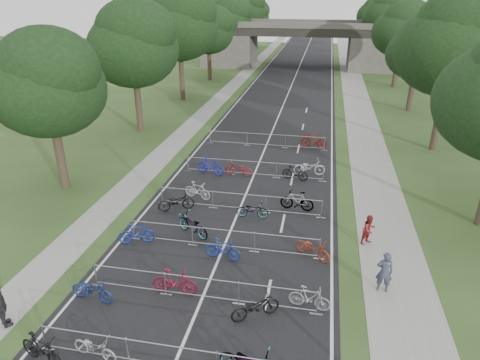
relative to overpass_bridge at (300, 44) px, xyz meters
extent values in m
cube|color=black|center=(0.00, -15.00, -3.53)|extent=(11.00, 140.00, 0.01)
cube|color=gray|center=(8.00, -15.00, -3.53)|extent=(3.00, 140.00, 0.01)
cube|color=gray|center=(-7.50, -15.00, -3.53)|extent=(2.00, 140.00, 0.01)
cube|color=silver|center=(0.00, -15.00, -3.53)|extent=(0.12, 140.00, 0.00)
cube|color=#4A4742|center=(-11.50, 0.00, -1.03)|extent=(8.00, 8.00, 5.00)
cube|color=#4A4742|center=(11.50, 0.00, -1.03)|extent=(8.00, 8.00, 5.00)
cube|color=black|center=(0.00, 0.00, 2.07)|extent=(30.00, 8.00, 1.20)
cube|color=#4A4742|center=(0.00, -3.80, 3.07)|extent=(30.00, 0.40, 0.90)
cube|color=#4A4742|center=(0.00, 3.80, 3.07)|extent=(30.00, 0.40, 0.90)
cylinder|color=#33261C|center=(-11.50, -49.00, -1.43)|extent=(0.56, 0.56, 4.20)
ellipsoid|color=black|center=(-11.50, -49.00, 2.68)|extent=(6.72, 6.72, 5.51)
sphere|color=black|center=(-10.90, -49.50, 4.03)|extent=(5.38, 5.38, 5.38)
sphere|color=black|center=(-12.00, -48.50, 1.84)|extent=(4.37, 4.37, 4.37)
cylinder|color=#33261C|center=(-11.50, -37.00, -1.17)|extent=(0.56, 0.56, 4.72)
ellipsoid|color=black|center=(-11.50, -37.00, 3.46)|extent=(7.56, 7.56, 6.20)
sphere|color=black|center=(-10.90, -37.50, 4.97)|extent=(6.05, 6.05, 6.05)
sphere|color=black|center=(-12.00, -36.50, 2.51)|extent=(4.91, 4.91, 4.91)
cylinder|color=#33261C|center=(13.00, -37.00, -0.98)|extent=(0.56, 0.56, 5.11)
ellipsoid|color=black|center=(13.00, -37.00, 4.03)|extent=(8.18, 8.18, 6.70)
sphere|color=black|center=(13.60, -37.50, 5.66)|extent=(6.54, 6.54, 6.54)
sphere|color=black|center=(12.50, -36.50, 3.01)|extent=(5.31, 5.31, 5.31)
cylinder|color=#33261C|center=(-11.50, -25.00, -0.91)|extent=(0.56, 0.56, 5.25)
ellipsoid|color=black|center=(-11.50, -25.00, 4.24)|extent=(8.40, 8.40, 6.89)
sphere|color=black|center=(-10.90, -25.50, 5.92)|extent=(6.72, 6.72, 6.72)
sphere|color=black|center=(-12.00, -24.50, 3.19)|extent=(5.46, 5.46, 5.46)
cylinder|color=#33261C|center=(13.00, -25.00, -1.61)|extent=(0.56, 0.56, 3.85)
ellipsoid|color=black|center=(13.00, -25.00, 2.16)|extent=(6.16, 6.16, 5.05)
sphere|color=black|center=(13.60, -25.50, 3.40)|extent=(4.93, 4.93, 4.93)
sphere|color=black|center=(12.50, -24.50, 1.39)|extent=(4.00, 4.00, 4.00)
cylinder|color=#33261C|center=(-11.50, -13.00, -1.43)|extent=(0.56, 0.56, 4.20)
ellipsoid|color=black|center=(-11.50, -13.00, 2.68)|extent=(6.72, 6.72, 5.51)
sphere|color=black|center=(-10.90, -13.50, 4.03)|extent=(5.38, 5.38, 5.38)
sphere|color=black|center=(-12.00, -12.50, 1.84)|extent=(4.37, 4.37, 4.37)
cylinder|color=#33261C|center=(13.00, -13.00, -1.29)|extent=(0.56, 0.56, 4.48)
ellipsoid|color=black|center=(13.00, -13.00, 3.10)|extent=(7.17, 7.17, 5.88)
sphere|color=black|center=(13.60, -13.50, 4.53)|extent=(5.73, 5.73, 5.73)
sphere|color=black|center=(12.50, -12.50, 2.20)|extent=(4.66, 4.66, 4.66)
cylinder|color=#33261C|center=(-11.50, -1.00, -1.17)|extent=(0.56, 0.56, 4.72)
ellipsoid|color=black|center=(-11.50, -1.00, 3.46)|extent=(7.56, 7.56, 6.20)
sphere|color=black|center=(-10.90, -1.50, 4.97)|extent=(6.05, 6.05, 6.05)
sphere|color=black|center=(-12.00, -0.50, 2.51)|extent=(4.91, 4.91, 4.91)
cylinder|color=#33261C|center=(13.00, -1.00, -0.98)|extent=(0.56, 0.56, 5.11)
ellipsoid|color=black|center=(13.00, -1.00, 4.03)|extent=(8.18, 8.18, 6.70)
sphere|color=black|center=(13.60, -1.50, 5.66)|extent=(6.54, 6.54, 6.54)
sphere|color=black|center=(12.50, -0.50, 3.01)|extent=(5.31, 5.31, 5.31)
cylinder|color=#33261C|center=(-11.50, 11.00, -0.91)|extent=(0.56, 0.56, 5.25)
ellipsoid|color=black|center=(-11.50, 11.00, 4.24)|extent=(8.40, 8.40, 6.89)
sphere|color=black|center=(-10.90, 10.50, 5.92)|extent=(6.72, 6.72, 6.72)
sphere|color=black|center=(-12.00, 11.50, 3.19)|extent=(5.46, 5.46, 5.46)
cylinder|color=#33261C|center=(13.00, 11.00, -1.61)|extent=(0.56, 0.56, 3.85)
ellipsoid|color=black|center=(13.00, 11.00, 2.16)|extent=(6.16, 6.16, 5.05)
sphere|color=black|center=(13.60, 10.50, 3.40)|extent=(4.93, 4.93, 4.93)
sphere|color=black|center=(12.50, 11.50, 1.39)|extent=(4.00, 4.00, 4.00)
cylinder|color=#33261C|center=(-11.50, 23.00, -1.43)|extent=(0.56, 0.56, 4.20)
ellipsoid|color=black|center=(-11.50, 23.00, 2.68)|extent=(6.72, 6.72, 5.51)
sphere|color=black|center=(-10.90, 22.50, 4.03)|extent=(5.38, 5.38, 5.38)
sphere|color=black|center=(-12.00, 23.50, 1.84)|extent=(4.37, 4.37, 4.37)
cylinder|color=#33261C|center=(13.00, 23.00, -1.29)|extent=(0.56, 0.56, 4.48)
ellipsoid|color=black|center=(13.00, 23.00, 3.10)|extent=(7.17, 7.17, 5.88)
sphere|color=black|center=(13.60, 22.50, 4.53)|extent=(5.73, 5.73, 5.73)
sphere|color=black|center=(12.50, 23.50, 2.20)|extent=(4.66, 4.66, 4.66)
cylinder|color=#9FA1A6|center=(0.00, -61.40, -2.48)|extent=(9.20, 0.04, 0.04)
cylinder|color=#9FA1A6|center=(-4.60, -61.40, -2.98)|extent=(0.05, 0.05, 1.10)
cube|color=#9FA1A6|center=(-4.60, -61.40, -3.52)|extent=(0.50, 0.08, 0.03)
cylinder|color=#9FA1A6|center=(-1.53, -61.40, -2.98)|extent=(0.05, 0.05, 1.10)
cylinder|color=#9FA1A6|center=(0.00, -57.80, -2.48)|extent=(9.20, 0.04, 0.04)
cylinder|color=#9FA1A6|center=(0.00, -57.80, -3.35)|extent=(9.20, 0.04, 0.04)
cylinder|color=#9FA1A6|center=(-4.60, -57.80, -2.98)|extent=(0.05, 0.05, 1.10)
cube|color=#9FA1A6|center=(-4.60, -57.80, -3.52)|extent=(0.50, 0.08, 0.03)
cylinder|color=#9FA1A6|center=(-1.53, -57.80, -2.98)|extent=(0.05, 0.05, 1.10)
cube|color=#9FA1A6|center=(-1.53, -57.80, -3.52)|extent=(0.50, 0.08, 0.03)
cylinder|color=#9FA1A6|center=(1.53, -57.80, -2.98)|extent=(0.05, 0.05, 1.10)
cube|color=#9FA1A6|center=(1.53, -57.80, -3.52)|extent=(0.50, 0.08, 0.03)
cylinder|color=#9FA1A6|center=(4.60, -57.80, -2.98)|extent=(0.05, 0.05, 1.10)
cube|color=#9FA1A6|center=(4.60, -57.80, -3.52)|extent=(0.50, 0.08, 0.03)
cylinder|color=#9FA1A6|center=(0.00, -54.00, -2.48)|extent=(9.20, 0.04, 0.04)
cylinder|color=#9FA1A6|center=(0.00, -54.00, -3.35)|extent=(9.20, 0.04, 0.04)
cylinder|color=#9FA1A6|center=(-4.60, -54.00, -2.98)|extent=(0.05, 0.05, 1.10)
cube|color=#9FA1A6|center=(-4.60, -54.00, -3.52)|extent=(0.50, 0.08, 0.03)
cylinder|color=#9FA1A6|center=(-1.53, -54.00, -2.98)|extent=(0.05, 0.05, 1.10)
cube|color=#9FA1A6|center=(-1.53, -54.00, -3.52)|extent=(0.50, 0.08, 0.03)
cylinder|color=#9FA1A6|center=(1.53, -54.00, -2.98)|extent=(0.05, 0.05, 1.10)
cube|color=#9FA1A6|center=(1.53, -54.00, -3.52)|extent=(0.50, 0.08, 0.03)
cylinder|color=#9FA1A6|center=(4.60, -54.00, -2.98)|extent=(0.05, 0.05, 1.10)
cube|color=#9FA1A6|center=(4.60, -54.00, -3.52)|extent=(0.50, 0.08, 0.03)
cylinder|color=#9FA1A6|center=(0.00, -50.00, -2.48)|extent=(9.20, 0.04, 0.04)
cylinder|color=#9FA1A6|center=(0.00, -50.00, -3.35)|extent=(9.20, 0.04, 0.04)
cylinder|color=#9FA1A6|center=(-4.60, -50.00, -2.98)|extent=(0.05, 0.05, 1.10)
cube|color=#9FA1A6|center=(-4.60, -50.00, -3.52)|extent=(0.50, 0.08, 0.03)
cylinder|color=#9FA1A6|center=(-1.53, -50.00, -2.98)|extent=(0.05, 0.05, 1.10)
cube|color=#9FA1A6|center=(-1.53, -50.00, -3.52)|extent=(0.50, 0.08, 0.03)
cylinder|color=#9FA1A6|center=(1.53, -50.00, -2.98)|extent=(0.05, 0.05, 1.10)
cube|color=#9FA1A6|center=(1.53, -50.00, -3.52)|extent=(0.50, 0.08, 0.03)
cylinder|color=#9FA1A6|center=(4.60, -50.00, -2.98)|extent=(0.05, 0.05, 1.10)
cube|color=#9FA1A6|center=(4.60, -50.00, -3.52)|extent=(0.50, 0.08, 0.03)
cylinder|color=#9FA1A6|center=(0.00, -45.00, -2.48)|extent=(9.20, 0.04, 0.04)
cylinder|color=#9FA1A6|center=(0.00, -45.00, -3.35)|extent=(9.20, 0.04, 0.04)
cylinder|color=#9FA1A6|center=(-4.60, -45.00, -2.98)|extent=(0.05, 0.05, 1.10)
cube|color=#9FA1A6|center=(-4.60, -45.00, -3.52)|extent=(0.50, 0.08, 0.03)
cylinder|color=#9FA1A6|center=(-1.53, -45.00, -2.98)|extent=(0.05, 0.05, 1.10)
cube|color=#9FA1A6|center=(-1.53, -45.00, -3.52)|extent=(0.50, 0.08, 0.03)
cylinder|color=#9FA1A6|center=(1.53, -45.00, -2.98)|extent=(0.05, 0.05, 1.10)
cube|color=#9FA1A6|center=(1.53, -45.00, -3.52)|extent=(0.50, 0.08, 0.03)
cylinder|color=#9FA1A6|center=(4.60, -45.00, -2.98)|extent=(0.05, 0.05, 1.10)
cube|color=#9FA1A6|center=(4.60, -45.00, -3.52)|extent=(0.50, 0.08, 0.03)
cylinder|color=#9FA1A6|center=(0.00, -39.00, -2.48)|extent=(9.20, 0.04, 0.04)
cylinder|color=#9FA1A6|center=(0.00, -39.00, -3.35)|extent=(9.20, 0.04, 0.04)
cylinder|color=#9FA1A6|center=(-4.60, -39.00, -2.98)|extent=(0.05, 0.05, 1.10)
cube|color=#9FA1A6|center=(-4.60, -39.00, -3.52)|extent=(0.50, 0.08, 0.03)
cylinder|color=#9FA1A6|center=(-1.53, -39.00, -2.98)|extent=(0.05, 0.05, 1.10)
cube|color=#9FA1A6|center=(-1.53, -39.00, -3.52)|extent=(0.50, 0.08, 0.03)
cylinder|color=#9FA1A6|center=(1.53, -39.00, -2.98)|extent=(0.05, 0.05, 1.10)
cube|color=#9FA1A6|center=(1.53, -39.00, -3.52)|extent=(0.50, 0.08, 0.03)
cylinder|color=#9FA1A6|center=(4.60, -39.00, -2.98)|extent=(0.05, 0.05, 1.10)
cube|color=#9FA1A6|center=(4.60, -39.00, -3.52)|extent=(0.50, 0.08, 0.03)
imported|color=black|center=(-4.30, -61.98, -2.93)|extent=(2.07, 1.10, 1.20)
imported|color=#9E9FA6|center=(-2.73, -61.41, -3.08)|extent=(1.81, 0.89, 0.91)
imported|color=navy|center=(-4.30, -58.69, -3.02)|extent=(2.01, 0.94, 1.02)
imported|color=maroon|center=(-1.17, -57.64, -2.95)|extent=(1.93, 0.55, 1.16)
imported|color=black|center=(2.30, -58.42, -3.01)|extent=(2.05, 1.65, 1.04)
imported|color=#93939A|center=(4.30, -57.49, -3.03)|extent=(1.73, 0.70, 1.01)
imported|color=navy|center=(-4.30, -54.32, -2.99)|extent=(1.88, 1.08, 1.09)
imported|color=#9FA1A6|center=(-1.81, -53.05, -2.97)|extent=(2.21, 1.75, 1.12)
imported|color=#1B3396|center=(0.19, -54.85, -3.00)|extent=(1.82, 0.74, 1.06)
imported|color=#9C2F16|center=(4.30, -53.90, -3.04)|extent=(1.93, 1.55, 0.98)
imported|color=black|center=(-3.51, -50.66, -2.99)|extent=(2.16, 1.53, 1.08)
imported|color=#B4B4BC|center=(-2.75, -48.98, -3.00)|extent=(1.84, 0.99, 1.06)
imported|color=#9FA1A6|center=(0.88, -50.64, -3.07)|extent=(1.77, 0.68, 0.92)
imported|color=#9FA1A6|center=(3.21, -49.30, -2.95)|extent=(1.98, 0.78, 1.16)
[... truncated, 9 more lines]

